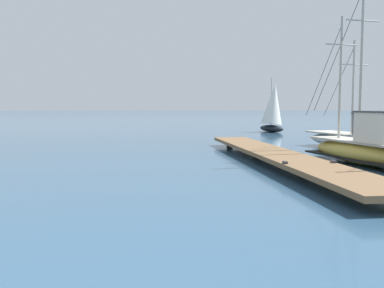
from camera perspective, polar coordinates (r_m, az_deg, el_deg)
The scene contains 4 objects.
floating_dock at distance 17.37m, azimuth 10.87°, elevation -1.35°, with size 3.02×16.83×0.53m.
fishing_boat_0 at distance 18.00m, azimuth 21.71°, elevation -0.40°, with size 2.89×7.22×7.14m.
fishing_boat_1 at distance 23.57m, azimuth 20.84°, elevation 0.58°, with size 3.75×7.77×5.56m.
distant_sailboat at distance 37.93m, azimuth 10.50°, elevation 4.62°, with size 2.53×3.74×4.63m.
Camera 1 is at (1.88, -1.43, 2.27)m, focal length 40.90 mm.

